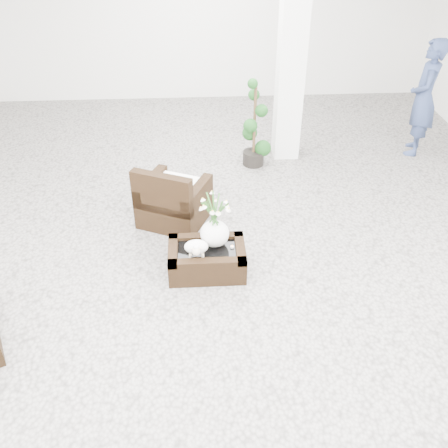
{
  "coord_description": "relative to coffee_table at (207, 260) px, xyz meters",
  "views": [
    {
      "loc": [
        -0.29,
        -4.91,
        3.98
      ],
      "look_at": [
        0.0,
        -0.1,
        0.62
      ],
      "focal_mm": 41.05,
      "sensor_mm": 36.0,
      "label": 1
    }
  ],
  "objects": [
    {
      "name": "armchair",
      "position": [
        -0.4,
        1.11,
        0.28
      ],
      "size": [
        1.07,
        1.05,
        0.87
      ],
      "primitive_type": "cube",
      "rotation": [
        0.0,
        0.0,
        2.72
      ],
      "color": "black",
      "rests_on": "ground"
    },
    {
      "name": "topiary",
      "position": [
        0.84,
        2.64,
        0.55
      ],
      "size": [
        0.38,
        0.38,
        1.41
      ],
      "primitive_type": null,
      "color": "#133C13",
      "rests_on": "ground"
    },
    {
      "name": "shopper",
      "position": [
        3.6,
        2.94,
        0.79
      ],
      "size": [
        0.68,
        0.81,
        1.89
      ],
      "primitive_type": "imported",
      "rotation": [
        0.0,
        0.0,
        -1.97
      ],
      "color": "navy",
      "rests_on": "ground"
    },
    {
      "name": "coffee_table",
      "position": [
        0.0,
        0.0,
        0.0
      ],
      "size": [
        0.9,
        0.6,
        0.31
      ],
      "primitive_type": "cube",
      "color": "black",
      "rests_on": "ground"
    },
    {
      "name": "planter_narcissus",
      "position": [
        0.1,
        0.1,
        0.56
      ],
      "size": [
        0.44,
        0.44,
        0.8
      ],
      "primitive_type": null,
      "color": "white",
      "rests_on": "coffee_table"
    },
    {
      "name": "tealight",
      "position": [
        0.3,
        0.02,
        0.17
      ],
      "size": [
        0.04,
        0.04,
        0.03
      ],
      "primitive_type": "cylinder",
      "color": "white",
      "rests_on": "coffee_table"
    },
    {
      "name": "ground",
      "position": [
        0.21,
        0.17,
        -0.16
      ],
      "size": [
        11.0,
        11.0,
        0.0
      ],
      "primitive_type": "plane",
      "color": "gray",
      "rests_on": "ground"
    },
    {
      "name": "column",
      "position": [
        1.41,
        2.97,
        1.59
      ],
      "size": [
        0.4,
        0.4,
        3.5
      ],
      "primitive_type": "cube",
      "color": "white",
      "rests_on": "ground"
    },
    {
      "name": "sheep_figurine",
      "position": [
        -0.12,
        -0.1,
        0.26
      ],
      "size": [
        0.28,
        0.23,
        0.21
      ],
      "primitive_type": "ellipsoid",
      "color": "white",
      "rests_on": "coffee_table"
    }
  ]
}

